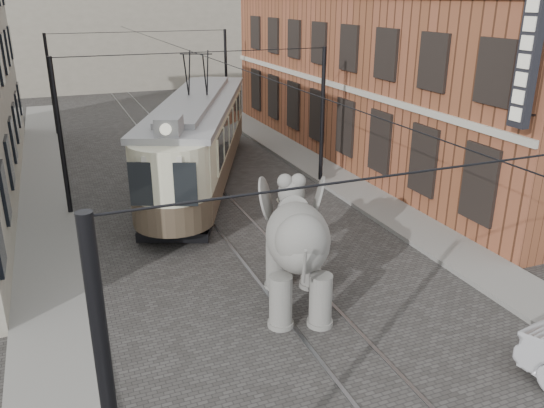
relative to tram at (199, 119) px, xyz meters
name	(u,v)px	position (x,y,z in m)	size (l,w,h in m)	color
ground	(261,254)	(-0.26, -8.32, -2.86)	(120.00, 120.00, 0.00)	#3D3B39
tram_rails	(261,254)	(-0.26, -8.32, -2.85)	(1.54, 80.00, 0.02)	slate
sidewalk_right	(413,226)	(5.74, -8.32, -2.78)	(2.00, 60.00, 0.15)	slate
sidewalk_left	(50,289)	(-6.76, -8.32, -2.78)	(2.00, 60.00, 0.15)	slate
brick_building	(400,38)	(10.74, 0.68, 3.14)	(8.00, 26.00, 12.00)	brown
distant_block	(105,8)	(-0.26, 31.68, 4.14)	(28.00, 10.00, 14.00)	gray
catenary	(209,133)	(-0.46, -3.32, 0.14)	(11.00, 30.20, 6.00)	black
tram	(199,119)	(0.00, 0.00, 0.00)	(2.97, 14.41, 5.72)	beige
elephant	(297,253)	(-0.46, -11.63, -1.27)	(2.86, 5.19, 3.18)	#62605B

